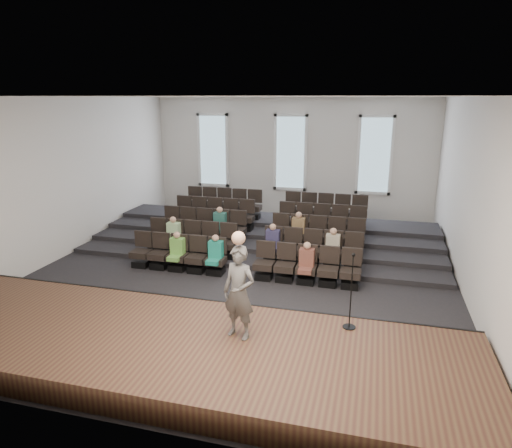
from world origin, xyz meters
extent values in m
plane|color=black|center=(0.00, 0.00, 0.00)|extent=(14.00, 14.00, 0.00)
cube|color=white|center=(0.00, 0.00, 5.01)|extent=(12.00, 14.00, 0.02)
cube|color=silver|center=(0.00, 7.02, 2.50)|extent=(12.00, 0.04, 5.00)
cube|color=silver|center=(0.00, -7.02, 2.50)|extent=(12.00, 0.04, 5.00)
cube|color=silver|center=(-6.02, 0.00, 2.50)|extent=(0.04, 14.00, 5.00)
cube|color=silver|center=(6.02, 0.00, 2.50)|extent=(0.04, 14.00, 5.00)
cube|color=#4D3621|center=(0.00, -5.10, 0.25)|extent=(11.80, 3.60, 0.50)
cube|color=black|center=(0.00, -3.33, 0.25)|extent=(11.80, 0.06, 0.52)
cube|color=black|center=(0.00, 2.33, 0.07)|extent=(11.80, 4.80, 0.15)
cube|color=black|center=(0.00, 2.85, 0.15)|extent=(11.80, 3.75, 0.30)
cube|color=black|center=(0.00, 3.38, 0.22)|extent=(11.80, 2.70, 0.45)
cube|color=black|center=(0.00, 3.90, 0.30)|extent=(11.80, 1.65, 0.60)
cube|color=black|center=(-3.13, -0.60, 0.10)|extent=(0.47, 0.43, 0.20)
cube|color=black|center=(-3.13, -0.60, 0.41)|extent=(0.55, 0.50, 0.19)
cube|color=black|center=(-3.13, -0.39, 0.82)|extent=(0.55, 0.08, 0.50)
cube|color=black|center=(-2.53, -0.60, 0.10)|extent=(0.47, 0.43, 0.20)
cube|color=black|center=(-2.53, -0.60, 0.41)|extent=(0.55, 0.50, 0.19)
cube|color=black|center=(-2.53, -0.39, 0.82)|extent=(0.55, 0.08, 0.50)
cube|color=black|center=(-1.93, -0.60, 0.10)|extent=(0.47, 0.43, 0.20)
cube|color=black|center=(-1.93, -0.60, 0.41)|extent=(0.55, 0.50, 0.19)
cube|color=black|center=(-1.93, -0.39, 0.82)|extent=(0.55, 0.08, 0.50)
cube|color=black|center=(-1.33, -0.60, 0.10)|extent=(0.47, 0.43, 0.20)
cube|color=black|center=(-1.33, -0.60, 0.41)|extent=(0.55, 0.50, 0.19)
cube|color=black|center=(-1.33, -0.39, 0.82)|extent=(0.55, 0.08, 0.50)
cube|color=black|center=(-0.73, -0.60, 0.10)|extent=(0.47, 0.43, 0.20)
cube|color=black|center=(-0.73, -0.60, 0.41)|extent=(0.55, 0.50, 0.19)
cube|color=black|center=(-0.73, -0.39, 0.82)|extent=(0.55, 0.08, 0.50)
cube|color=black|center=(0.73, -0.60, 0.10)|extent=(0.47, 0.43, 0.20)
cube|color=black|center=(0.73, -0.60, 0.41)|extent=(0.55, 0.50, 0.19)
cube|color=black|center=(0.73, -0.39, 0.82)|extent=(0.55, 0.08, 0.50)
cube|color=black|center=(1.33, -0.60, 0.10)|extent=(0.47, 0.43, 0.20)
cube|color=black|center=(1.33, -0.60, 0.41)|extent=(0.55, 0.50, 0.19)
cube|color=black|center=(1.33, -0.39, 0.82)|extent=(0.55, 0.08, 0.50)
cube|color=black|center=(1.93, -0.60, 0.10)|extent=(0.47, 0.43, 0.20)
cube|color=black|center=(1.93, -0.60, 0.41)|extent=(0.55, 0.50, 0.19)
cube|color=black|center=(1.93, -0.39, 0.82)|extent=(0.55, 0.08, 0.50)
cube|color=black|center=(2.53, -0.60, 0.10)|extent=(0.47, 0.43, 0.20)
cube|color=black|center=(2.53, -0.60, 0.41)|extent=(0.55, 0.50, 0.19)
cube|color=black|center=(2.53, -0.39, 0.82)|extent=(0.55, 0.08, 0.50)
cube|color=black|center=(3.13, -0.60, 0.10)|extent=(0.47, 0.43, 0.20)
cube|color=black|center=(3.13, -0.60, 0.41)|extent=(0.55, 0.50, 0.19)
cube|color=black|center=(3.13, -0.39, 0.82)|extent=(0.55, 0.08, 0.50)
cube|color=black|center=(-3.13, 0.45, 0.25)|extent=(0.47, 0.43, 0.20)
cube|color=black|center=(-3.13, 0.45, 0.56)|extent=(0.55, 0.50, 0.19)
cube|color=black|center=(-3.13, 0.66, 0.97)|extent=(0.55, 0.08, 0.50)
cube|color=black|center=(-2.53, 0.45, 0.25)|extent=(0.47, 0.43, 0.20)
cube|color=black|center=(-2.53, 0.45, 0.56)|extent=(0.55, 0.50, 0.19)
cube|color=black|center=(-2.53, 0.66, 0.97)|extent=(0.55, 0.08, 0.50)
cube|color=black|center=(-1.93, 0.45, 0.25)|extent=(0.47, 0.43, 0.20)
cube|color=black|center=(-1.93, 0.45, 0.56)|extent=(0.55, 0.50, 0.19)
cube|color=black|center=(-1.93, 0.66, 0.97)|extent=(0.55, 0.08, 0.50)
cube|color=black|center=(-1.33, 0.45, 0.25)|extent=(0.47, 0.43, 0.20)
cube|color=black|center=(-1.33, 0.45, 0.56)|extent=(0.55, 0.50, 0.19)
cube|color=black|center=(-1.33, 0.66, 0.97)|extent=(0.55, 0.08, 0.50)
cube|color=black|center=(-0.73, 0.45, 0.25)|extent=(0.47, 0.43, 0.20)
cube|color=black|center=(-0.73, 0.45, 0.56)|extent=(0.55, 0.50, 0.19)
cube|color=black|center=(-0.73, 0.66, 0.97)|extent=(0.55, 0.08, 0.50)
cube|color=black|center=(0.73, 0.45, 0.25)|extent=(0.47, 0.43, 0.20)
cube|color=black|center=(0.73, 0.45, 0.56)|extent=(0.55, 0.50, 0.19)
cube|color=black|center=(0.73, 0.66, 0.97)|extent=(0.55, 0.08, 0.50)
cube|color=black|center=(1.33, 0.45, 0.25)|extent=(0.47, 0.43, 0.20)
cube|color=black|center=(1.33, 0.45, 0.56)|extent=(0.55, 0.50, 0.19)
cube|color=black|center=(1.33, 0.66, 0.97)|extent=(0.55, 0.08, 0.50)
cube|color=black|center=(1.93, 0.45, 0.25)|extent=(0.47, 0.43, 0.20)
cube|color=black|center=(1.93, 0.45, 0.56)|extent=(0.55, 0.50, 0.19)
cube|color=black|center=(1.93, 0.66, 0.97)|extent=(0.55, 0.08, 0.50)
cube|color=black|center=(2.53, 0.45, 0.25)|extent=(0.47, 0.43, 0.20)
cube|color=black|center=(2.53, 0.45, 0.56)|extent=(0.55, 0.50, 0.19)
cube|color=black|center=(2.53, 0.66, 0.97)|extent=(0.55, 0.08, 0.50)
cube|color=black|center=(3.13, 0.45, 0.25)|extent=(0.47, 0.43, 0.20)
cube|color=black|center=(3.13, 0.45, 0.56)|extent=(0.55, 0.50, 0.19)
cube|color=black|center=(3.13, 0.66, 0.97)|extent=(0.55, 0.08, 0.50)
cube|color=black|center=(-3.13, 1.50, 0.40)|extent=(0.47, 0.42, 0.20)
cube|color=black|center=(-3.13, 1.50, 0.71)|extent=(0.55, 0.50, 0.19)
cube|color=black|center=(-3.13, 1.71, 1.12)|extent=(0.55, 0.08, 0.50)
cube|color=black|center=(-2.53, 1.50, 0.40)|extent=(0.47, 0.42, 0.20)
cube|color=black|center=(-2.53, 1.50, 0.71)|extent=(0.55, 0.50, 0.19)
cube|color=black|center=(-2.53, 1.71, 1.12)|extent=(0.55, 0.08, 0.50)
cube|color=black|center=(-1.93, 1.50, 0.40)|extent=(0.47, 0.42, 0.20)
cube|color=black|center=(-1.93, 1.50, 0.71)|extent=(0.55, 0.50, 0.19)
cube|color=black|center=(-1.93, 1.71, 1.12)|extent=(0.55, 0.08, 0.50)
cube|color=black|center=(-1.33, 1.50, 0.40)|extent=(0.47, 0.42, 0.20)
cube|color=black|center=(-1.33, 1.50, 0.71)|extent=(0.55, 0.50, 0.19)
cube|color=black|center=(-1.33, 1.71, 1.12)|extent=(0.55, 0.08, 0.50)
cube|color=black|center=(-0.73, 1.50, 0.40)|extent=(0.47, 0.42, 0.20)
cube|color=black|center=(-0.73, 1.50, 0.71)|extent=(0.55, 0.50, 0.19)
cube|color=black|center=(-0.73, 1.71, 1.12)|extent=(0.55, 0.08, 0.50)
cube|color=black|center=(0.73, 1.50, 0.40)|extent=(0.47, 0.42, 0.20)
cube|color=black|center=(0.73, 1.50, 0.71)|extent=(0.55, 0.50, 0.19)
cube|color=black|center=(0.73, 1.71, 1.12)|extent=(0.55, 0.08, 0.50)
cube|color=black|center=(1.33, 1.50, 0.40)|extent=(0.47, 0.42, 0.20)
cube|color=black|center=(1.33, 1.50, 0.71)|extent=(0.55, 0.50, 0.19)
cube|color=black|center=(1.33, 1.71, 1.12)|extent=(0.55, 0.08, 0.50)
cube|color=black|center=(1.93, 1.50, 0.40)|extent=(0.47, 0.42, 0.20)
cube|color=black|center=(1.93, 1.50, 0.71)|extent=(0.55, 0.50, 0.19)
cube|color=black|center=(1.93, 1.71, 1.12)|extent=(0.55, 0.08, 0.50)
cube|color=black|center=(2.53, 1.50, 0.40)|extent=(0.47, 0.42, 0.20)
cube|color=black|center=(2.53, 1.50, 0.71)|extent=(0.55, 0.50, 0.19)
cube|color=black|center=(2.53, 1.71, 1.12)|extent=(0.55, 0.08, 0.50)
cube|color=black|center=(3.13, 1.50, 0.40)|extent=(0.47, 0.42, 0.20)
cube|color=black|center=(3.13, 1.50, 0.71)|extent=(0.55, 0.50, 0.19)
cube|color=black|center=(3.13, 1.71, 1.12)|extent=(0.55, 0.08, 0.50)
cube|color=black|center=(-3.13, 2.55, 0.55)|extent=(0.47, 0.42, 0.20)
cube|color=black|center=(-3.13, 2.55, 0.86)|extent=(0.55, 0.50, 0.19)
cube|color=black|center=(-3.13, 2.76, 1.27)|extent=(0.55, 0.08, 0.50)
cube|color=black|center=(-2.53, 2.55, 0.55)|extent=(0.47, 0.42, 0.20)
cube|color=black|center=(-2.53, 2.55, 0.86)|extent=(0.55, 0.50, 0.19)
cube|color=black|center=(-2.53, 2.76, 1.27)|extent=(0.55, 0.08, 0.50)
cube|color=black|center=(-1.93, 2.55, 0.55)|extent=(0.47, 0.42, 0.20)
cube|color=black|center=(-1.93, 2.55, 0.86)|extent=(0.55, 0.50, 0.19)
cube|color=black|center=(-1.93, 2.76, 1.27)|extent=(0.55, 0.08, 0.50)
cube|color=black|center=(-1.33, 2.55, 0.55)|extent=(0.47, 0.42, 0.20)
cube|color=black|center=(-1.33, 2.55, 0.86)|extent=(0.55, 0.50, 0.19)
cube|color=black|center=(-1.33, 2.76, 1.27)|extent=(0.55, 0.08, 0.50)
cube|color=black|center=(-0.73, 2.55, 0.55)|extent=(0.47, 0.42, 0.20)
cube|color=black|center=(-0.73, 2.55, 0.86)|extent=(0.55, 0.50, 0.19)
cube|color=black|center=(-0.73, 2.76, 1.27)|extent=(0.55, 0.08, 0.50)
cube|color=black|center=(0.73, 2.55, 0.55)|extent=(0.47, 0.42, 0.20)
cube|color=black|center=(0.73, 2.55, 0.86)|extent=(0.55, 0.50, 0.19)
cube|color=black|center=(0.73, 2.76, 1.27)|extent=(0.55, 0.08, 0.50)
cube|color=black|center=(1.33, 2.55, 0.55)|extent=(0.47, 0.42, 0.20)
cube|color=black|center=(1.33, 2.55, 0.86)|extent=(0.55, 0.50, 0.19)
cube|color=black|center=(1.33, 2.76, 1.27)|extent=(0.55, 0.08, 0.50)
cube|color=black|center=(1.93, 2.55, 0.55)|extent=(0.47, 0.42, 0.20)
cube|color=black|center=(1.93, 2.55, 0.86)|extent=(0.55, 0.50, 0.19)
cube|color=black|center=(1.93, 2.76, 1.27)|extent=(0.55, 0.08, 0.50)
cube|color=black|center=(2.53, 2.55, 0.55)|extent=(0.47, 0.42, 0.20)
cube|color=black|center=(2.53, 2.55, 0.86)|extent=(0.55, 0.50, 0.19)
cube|color=black|center=(2.53, 2.76, 1.27)|extent=(0.55, 0.08, 0.50)
cube|color=black|center=(3.13, 2.55, 0.55)|extent=(0.47, 0.42, 0.20)
cube|color=black|center=(3.13, 2.55, 0.86)|extent=(0.55, 0.50, 0.19)
cube|color=black|center=(3.13, 2.76, 1.27)|extent=(0.55, 0.08, 0.50)
cube|color=black|center=(-3.13, 3.60, 0.70)|extent=(0.47, 0.42, 0.20)
cube|color=black|center=(-3.13, 3.60, 1.01)|extent=(0.55, 0.50, 0.19)
cube|color=black|center=(-3.13, 3.81, 1.42)|extent=(0.55, 0.08, 0.50)
cube|color=black|center=(-2.53, 3.60, 0.70)|extent=(0.47, 0.42, 0.20)
cube|color=black|center=(-2.53, 3.60, 1.01)|extent=(0.55, 0.50, 0.19)
cube|color=black|center=(-2.53, 3.81, 1.42)|extent=(0.55, 0.08, 0.50)
cube|color=black|center=(-1.93, 3.60, 0.70)|extent=(0.47, 0.42, 0.20)
cube|color=black|center=(-1.93, 3.60, 1.01)|extent=(0.55, 0.50, 0.19)
cube|color=black|center=(-1.93, 3.81, 1.42)|extent=(0.55, 0.08, 0.50)
cube|color=black|center=(-1.33, 3.60, 0.70)|extent=(0.47, 0.42, 0.20)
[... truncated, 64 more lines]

